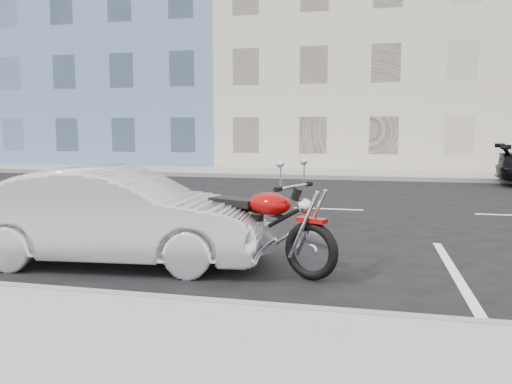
% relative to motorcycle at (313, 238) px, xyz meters
% --- Properties ---
extents(ground, '(120.00, 120.00, 0.00)m').
position_rel_motorcycle_xyz_m(ground, '(1.75, 5.62, -0.53)').
color(ground, black).
rests_on(ground, ground).
extents(sidewalk_far, '(80.00, 3.40, 0.15)m').
position_rel_motorcycle_xyz_m(sidewalk_far, '(-3.25, 14.32, -0.45)').
color(sidewalk_far, gray).
rests_on(sidewalk_far, ground).
extents(curb_near, '(80.00, 0.12, 0.16)m').
position_rel_motorcycle_xyz_m(curb_near, '(-3.25, -1.38, -0.45)').
color(curb_near, gray).
rests_on(curb_near, ground).
extents(curb_far, '(80.00, 0.12, 0.16)m').
position_rel_motorcycle_xyz_m(curb_far, '(-3.25, 12.62, -0.45)').
color(curb_far, gray).
rests_on(curb_far, ground).
extents(bldg_blue, '(12.00, 12.00, 13.00)m').
position_rel_motorcycle_xyz_m(bldg_blue, '(-12.25, 21.92, 5.97)').
color(bldg_blue, '#5D77A0').
rests_on(bldg_blue, ground).
extents(bldg_cream, '(12.00, 12.00, 11.50)m').
position_rel_motorcycle_xyz_m(bldg_cream, '(-0.25, 21.92, 5.22)').
color(bldg_cream, beige).
rests_on(bldg_cream, ground).
extents(motorcycle, '(2.17, 1.12, 1.16)m').
position_rel_motorcycle_xyz_m(motorcycle, '(0.00, 0.00, 0.00)').
color(motorcycle, black).
rests_on(motorcycle, ground).
extents(sedan_silver, '(4.14, 1.77, 1.33)m').
position_rel_motorcycle_xyz_m(sedan_silver, '(-2.71, 0.22, 0.13)').
color(sedan_silver, '#AEB2B6').
rests_on(sedan_silver, ground).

